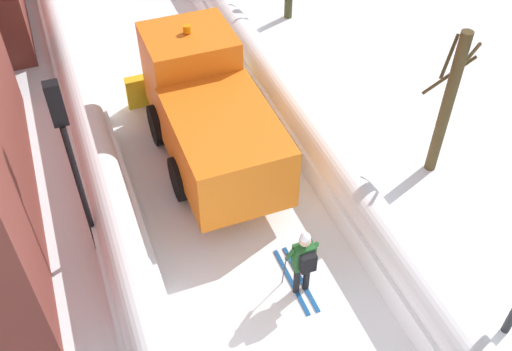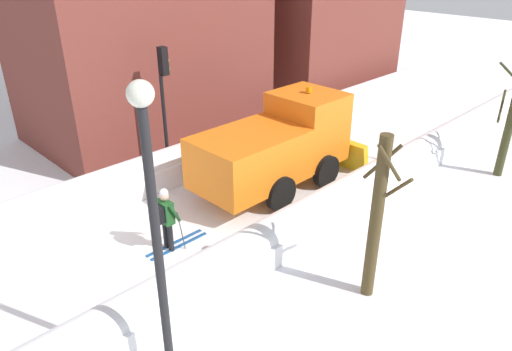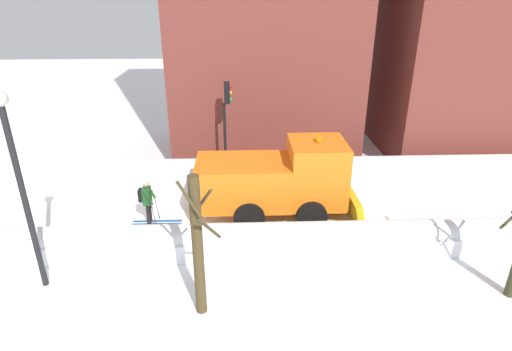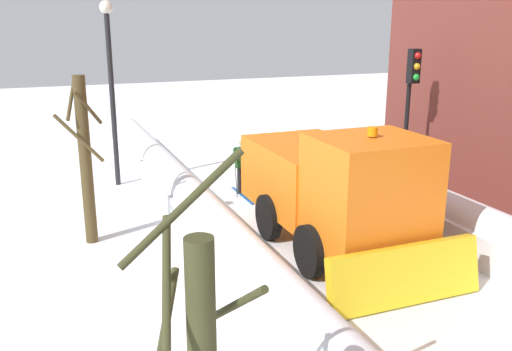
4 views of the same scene
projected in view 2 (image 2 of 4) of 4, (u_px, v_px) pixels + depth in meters
The scene contains 9 objects.
ground_plane at pixel (344, 152), 18.50m from camera, with size 80.00×80.00×0.00m, color white.
snowbank_left at pixel (293, 122), 19.96m from camera, with size 1.10×36.00×1.20m.
snowbank_right at pixel (407, 161), 16.57m from camera, with size 1.10×36.00×1.08m.
plow_truck at pixel (279, 145), 15.31m from camera, with size 3.20×5.98×3.12m.
skier at pixel (166, 217), 12.23m from camera, with size 0.62×1.80×1.81m.
traffic_light_pole at pixel (164, 87), 15.51m from camera, with size 0.28×0.42×4.38m.
street_lamp at pixel (154, 213), 7.43m from camera, with size 0.40×0.40×5.67m.
bare_tree_near at pixel (377, 217), 10.20m from camera, with size 1.08×0.97×3.95m.
bare_tree_mid at pixel (509, 127), 15.88m from camera, with size 1.29×1.05×3.96m.
Camera 2 is at (9.71, -4.36, 7.37)m, focal length 33.34 mm.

